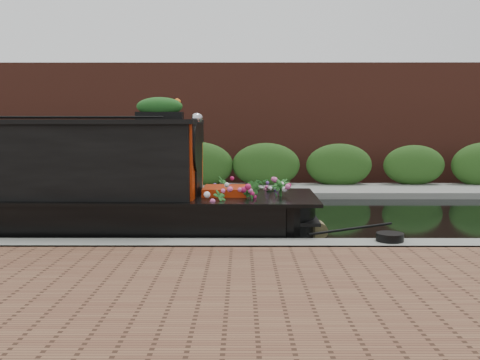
{
  "coord_description": "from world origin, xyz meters",
  "views": [
    {
      "loc": [
        1.54,
        -11.08,
        2.0
      ],
      "look_at": [
        1.5,
        -0.6,
        0.9
      ],
      "focal_mm": 40.0,
      "sensor_mm": 36.0,
      "label": 1
    }
  ],
  "objects": [
    {
      "name": "far_brick_wall",
      "position": [
        0.0,
        7.2,
        0.0
      ],
      "size": [
        40.0,
        1.0,
        8.0
      ],
      "primitive_type": "cube",
      "color": "#5F2B20",
      "rests_on": "ground"
    },
    {
      "name": "far_bank_path",
      "position": [
        0.0,
        4.2,
        0.0
      ],
      "size": [
        40.0,
        2.4,
        0.34
      ],
      "primitive_type": "cube",
      "color": "gray",
      "rests_on": "ground"
    },
    {
      "name": "near_bank_coping",
      "position": [
        0.0,
        -3.3,
        0.0
      ],
      "size": [
        40.0,
        0.6,
        0.5
      ],
      "primitive_type": "cube",
      "color": "gray",
      "rests_on": "ground"
    },
    {
      "name": "coiled_mooring_rope",
      "position": [
        3.76,
        -3.2,
        0.31
      ],
      "size": [
        0.41,
        0.41,
        0.12
      ],
      "primitive_type": "cylinder",
      "color": "black",
      "rests_on": "near_bank_coping"
    },
    {
      "name": "far_hedge",
      "position": [
        0.0,
        5.1,
        0.0
      ],
      "size": [
        40.0,
        1.1,
        2.8
      ],
      "primitive_type": "cube",
      "color": "#274F1A",
      "rests_on": "ground"
    },
    {
      "name": "rope_fender",
      "position": [
        2.89,
        -1.8,
        0.14
      ],
      "size": [
        0.29,
        0.36,
        0.29
      ],
      "primitive_type": "cylinder",
      "rotation": [
        1.57,
        0.0,
        0.0
      ],
      "color": "brown",
      "rests_on": "ground"
    },
    {
      "name": "ground",
      "position": [
        0.0,
        0.0,
        0.0
      ],
      "size": [
        80.0,
        80.0,
        0.0
      ],
      "primitive_type": "plane",
      "color": "black",
      "rests_on": "ground"
    }
  ]
}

